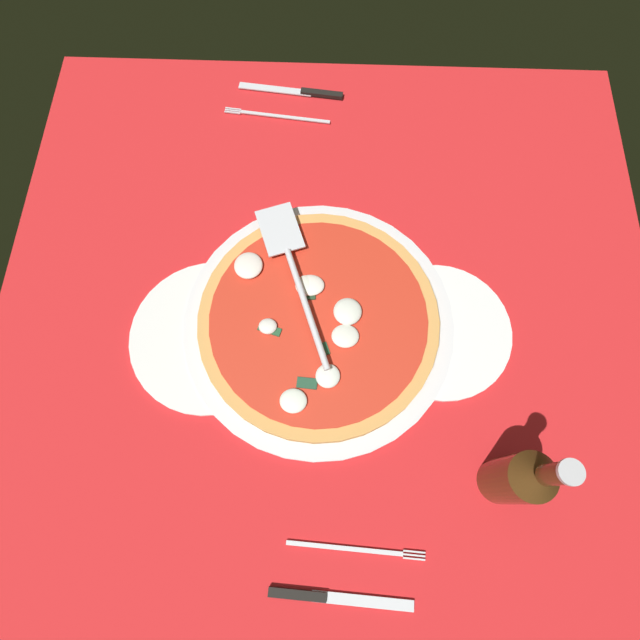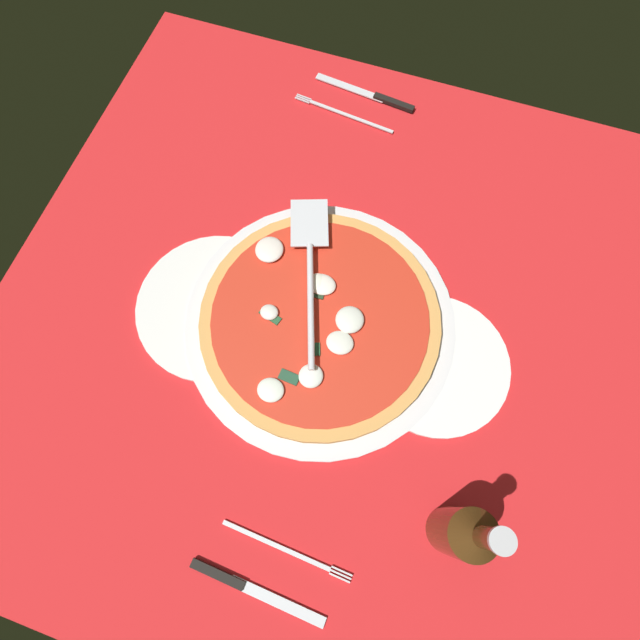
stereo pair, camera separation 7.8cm
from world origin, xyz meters
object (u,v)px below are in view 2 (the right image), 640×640
object	(u,v)px
pizza	(319,320)
beer_bottle	(465,533)
dinner_plate_right	(436,364)
place_setting_far	(359,106)
pizza_server	(310,268)
place_setting_near	(266,569)
dinner_plate_left	(215,306)

from	to	relation	value
pizza	beer_bottle	xyz separation A→B (cm)	(26.54, -22.88, 6.74)
dinner_plate_right	place_setting_far	world-z (taller)	place_setting_far
pizza_server	beer_bottle	size ratio (longest dim) A/B	1.25
place_setting_near	dinner_plate_right	bearing A→B (deg)	70.45
dinner_plate_left	place_setting_far	size ratio (longest dim) A/B	1.13
place_setting_near	place_setting_far	xyz separation A→B (cm)	(-11.41, 78.99, 0.00)
pizza	beer_bottle	bearing A→B (deg)	-40.76
pizza	place_setting_near	xyz separation A→B (cm)	(4.43, -35.51, -1.74)
place_setting_near	place_setting_far	world-z (taller)	same
place_setting_near	beer_bottle	distance (cm)	26.84
pizza	pizza_server	size ratio (longest dim) A/B	1.32
place_setting_near	pizza	bearing A→B (deg)	100.40
pizza	place_setting_far	size ratio (longest dim) A/B	1.69
dinner_plate_left	place_setting_far	distance (cm)	47.16
pizza	place_setting_near	world-z (taller)	pizza
dinner_plate_right	pizza_server	distance (cm)	24.51
dinner_plate_left	beer_bottle	distance (cm)	48.52
dinner_plate_left	beer_bottle	world-z (taller)	beer_bottle
dinner_plate_left	dinner_plate_right	world-z (taller)	same
place_setting_far	beer_bottle	bearing A→B (deg)	123.18
pizza	dinner_plate_right	bearing A→B (deg)	-1.73
pizza	place_setting_far	distance (cm)	44.07
dinner_plate_left	pizza	world-z (taller)	pizza
place_setting_far	pizza	bearing A→B (deg)	105.50
dinner_plate_left	pizza	size ratio (longest dim) A/B	0.67
pizza_server	beer_bottle	xyz separation A→B (cm)	(30.41, -29.67, 4.21)
pizza	place_setting_far	xyz separation A→B (cm)	(-6.98, 43.48, -1.73)
beer_bottle	place_setting_far	bearing A→B (deg)	116.80
pizza	beer_bottle	size ratio (longest dim) A/B	1.65
dinner_plate_left	place_setting_near	world-z (taller)	place_setting_near
pizza_server	beer_bottle	world-z (taller)	beer_bottle
pizza	place_setting_near	bearing A→B (deg)	-82.89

